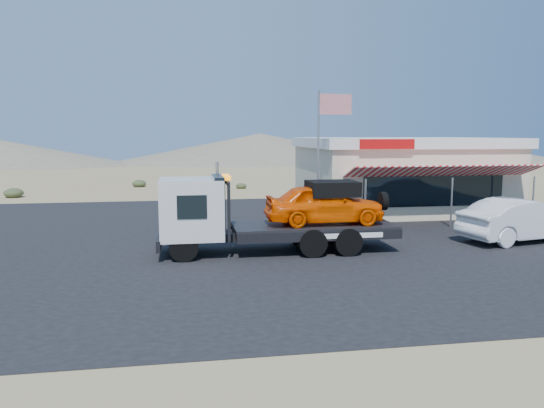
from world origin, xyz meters
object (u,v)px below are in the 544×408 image
object	(u,v)px
tow_truck	(271,211)
flagpole	(323,142)
white_sedan	(522,220)
jerky_store	(400,173)

from	to	relation	value
tow_truck	flagpole	bearing A→B (deg)	56.92
tow_truck	white_sedan	world-z (taller)	tow_truck
tow_truck	flagpole	xyz separation A→B (m)	(3.13, 4.81, 2.29)
white_sedan	flagpole	xyz separation A→B (m)	(-6.69, 4.58, 2.92)
tow_truck	white_sedan	distance (m)	9.85
tow_truck	flagpole	world-z (taller)	flagpole
white_sedan	flagpole	size ratio (longest dim) A/B	0.84
flagpole	jerky_store	bearing A→B (deg)	38.79
white_sedan	flagpole	distance (m)	8.61
white_sedan	jerky_store	world-z (taller)	jerky_store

